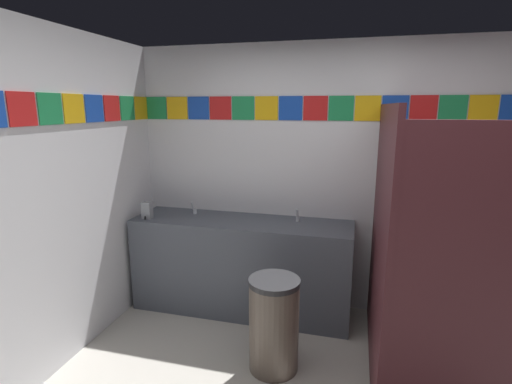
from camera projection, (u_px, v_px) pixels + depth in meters
name	position (u px, v px, depth m)	size (l,w,h in m)	color
wall_back	(338.00, 181.00, 3.61)	(3.87, 0.09, 2.51)	silver
wall_side	(15.00, 214.00, 2.50)	(0.09, 3.30, 2.51)	silver
vanity_counter	(242.00, 264.00, 3.69)	(2.06, 0.56, 0.90)	#4C515B
faucet_left	(194.00, 209.00, 3.79)	(0.04, 0.10, 0.14)	silver
faucet_right	(297.00, 216.00, 3.54)	(0.04, 0.10, 0.14)	silver
soap_dispenser	(147.00, 210.00, 3.64)	(0.09, 0.09, 0.16)	gray
stall_divider	(407.00, 258.00, 2.51)	(0.92, 1.58, 1.96)	#471E23
toilet	(441.00, 314.00, 3.11)	(0.39, 0.49, 0.74)	white
trash_bin	(274.00, 324.00, 2.86)	(0.38, 0.38, 0.72)	brown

